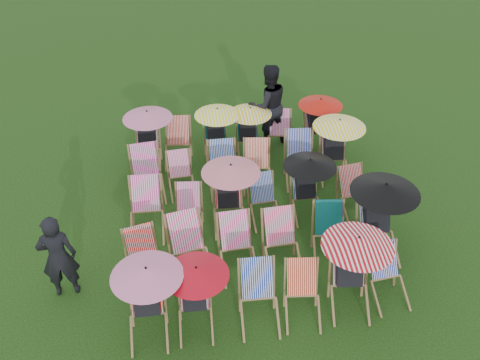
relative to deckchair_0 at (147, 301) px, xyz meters
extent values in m
plane|color=black|center=(2.01, 2.24, -0.68)|extent=(100.00, 100.00, 0.00)
cube|color=red|center=(-0.01, 0.19, -0.05)|extent=(0.49, 0.37, 0.56)
cube|color=black|center=(-0.01, 0.14, -0.05)|extent=(0.41, 0.42, 0.59)
sphere|color=tan|center=(-0.01, 0.24, 0.26)|extent=(0.21, 0.21, 0.21)
cylinder|color=black|center=(0.05, 0.10, 0.21)|extent=(0.03, 0.03, 0.69)
cone|color=pink|center=(0.05, 0.10, 0.52)|extent=(1.09, 1.09, 0.17)
cube|color=#E32D74|center=(0.72, 0.17, -0.10)|extent=(0.46, 0.35, 0.52)
cube|color=black|center=(0.72, 0.13, -0.10)|extent=(0.39, 0.40, 0.54)
sphere|color=tan|center=(0.73, 0.22, 0.18)|extent=(0.19, 0.19, 0.19)
cylinder|color=black|center=(0.77, 0.09, 0.14)|extent=(0.03, 0.03, 0.63)
cone|color=#B90A1A|center=(0.77, 0.09, 0.43)|extent=(1.00, 1.00, 0.15)
cube|color=#071F92|center=(1.73, 0.20, -0.02)|extent=(0.52, 0.40, 0.59)
cube|color=red|center=(2.44, 0.15, -0.07)|extent=(0.50, 0.40, 0.55)
cube|color=#F33093|center=(3.24, 0.23, -0.02)|extent=(0.54, 0.43, 0.59)
cube|color=black|center=(3.23, 0.18, -0.02)|extent=(0.47, 0.48, 0.62)
sphere|color=tan|center=(3.25, 0.28, 0.31)|extent=(0.22, 0.22, 0.22)
cylinder|color=black|center=(3.29, 0.13, 0.26)|extent=(0.03, 0.03, 0.73)
cone|color=#B50914|center=(3.29, 0.13, 0.59)|extent=(1.14, 1.14, 0.18)
cube|color=#071099|center=(3.88, 0.29, -0.07)|extent=(0.49, 0.38, 0.55)
cube|color=#F10809|center=(-0.08, 1.34, -0.05)|extent=(0.53, 0.44, 0.56)
cube|color=#EF2F7F|center=(0.70, 1.43, 0.03)|extent=(0.60, 0.48, 0.64)
cube|color=#FC3293|center=(1.55, 1.36, -0.01)|extent=(0.52, 0.39, 0.60)
cube|color=#FA3279|center=(2.35, 1.34, -0.01)|extent=(0.52, 0.39, 0.60)
cube|color=#0A6A26|center=(3.28, 1.43, -0.04)|extent=(0.53, 0.43, 0.58)
cube|color=#06188F|center=(4.10, 1.34, 0.02)|extent=(0.53, 0.39, 0.63)
cube|color=black|center=(4.10, 1.29, 0.02)|extent=(0.45, 0.46, 0.66)
sphere|color=tan|center=(4.10, 1.40, 0.37)|extent=(0.23, 0.23, 0.23)
cylinder|color=black|center=(4.17, 1.24, 0.31)|extent=(0.03, 0.03, 0.77)
cone|color=black|center=(4.17, 1.24, 0.67)|extent=(1.21, 1.21, 0.19)
cube|color=#EE2F9C|center=(0.05, 2.64, 0.01)|extent=(0.55, 0.42, 0.62)
cube|color=#F6319B|center=(0.85, 2.53, -0.10)|extent=(0.48, 0.38, 0.52)
cube|color=red|center=(1.60, 2.52, -0.04)|extent=(0.51, 0.39, 0.57)
cube|color=black|center=(1.60, 2.47, -0.04)|extent=(0.43, 0.45, 0.60)
sphere|color=tan|center=(1.61, 2.57, 0.28)|extent=(0.21, 0.21, 0.21)
cylinder|color=black|center=(1.66, 2.42, 0.23)|extent=(0.03, 0.03, 0.70)
cone|color=#D16A79|center=(1.66, 2.42, 0.55)|extent=(1.11, 1.11, 0.17)
cube|color=#0829A9|center=(2.28, 2.58, -0.09)|extent=(0.46, 0.35, 0.53)
cube|color=#072495|center=(3.14, 2.56, -0.09)|extent=(0.45, 0.33, 0.53)
cube|color=black|center=(3.14, 2.52, -0.09)|extent=(0.37, 0.39, 0.56)
sphere|color=tan|center=(3.14, 2.61, 0.21)|extent=(0.20, 0.20, 0.20)
cylinder|color=black|center=(3.19, 2.48, 0.16)|extent=(0.03, 0.03, 0.65)
cone|color=black|center=(3.19, 2.48, 0.46)|extent=(1.03, 1.03, 0.16)
cube|color=red|center=(4.07, 2.46, -0.05)|extent=(0.51, 0.40, 0.56)
cube|color=#DE2C9B|center=(0.06, 3.78, 0.01)|extent=(0.55, 0.42, 0.62)
cube|color=#EC2F80|center=(0.75, 3.70, -0.11)|extent=(0.44, 0.33, 0.51)
cube|color=#072D9A|center=(1.66, 3.69, 0.00)|extent=(0.52, 0.39, 0.61)
cube|color=red|center=(2.40, 3.70, -0.04)|extent=(0.53, 0.42, 0.57)
cube|color=#0717A4|center=(3.34, 3.76, 0.02)|extent=(0.57, 0.45, 0.63)
cube|color=#CB285B|center=(4.09, 3.73, -0.04)|extent=(0.53, 0.42, 0.58)
cube|color=black|center=(4.09, 3.68, -0.04)|extent=(0.46, 0.47, 0.61)
sphere|color=tan|center=(4.10, 3.78, 0.28)|extent=(0.21, 0.21, 0.21)
cylinder|color=black|center=(4.14, 3.63, 0.23)|extent=(0.03, 0.03, 0.71)
cone|color=yellow|center=(4.14, 3.63, 0.55)|extent=(1.11, 1.11, 0.17)
cube|color=#D92B68|center=(0.14, 4.83, -0.06)|extent=(0.50, 0.39, 0.56)
cube|color=black|center=(0.14, 4.79, -0.06)|extent=(0.43, 0.44, 0.59)
sphere|color=tan|center=(0.15, 4.88, 0.25)|extent=(0.21, 0.21, 0.21)
cylinder|color=black|center=(0.19, 4.74, 0.20)|extent=(0.03, 0.03, 0.68)
cone|color=#CD698F|center=(0.19, 4.74, 0.51)|extent=(1.08, 1.08, 0.17)
cube|color=red|center=(0.83, 4.89, -0.03)|extent=(0.53, 0.42, 0.58)
cube|color=#096320|center=(1.66, 4.81, -0.09)|extent=(0.45, 0.33, 0.53)
cube|color=black|center=(1.66, 4.76, -0.09)|extent=(0.37, 0.38, 0.55)
sphere|color=tan|center=(1.66, 4.86, 0.20)|extent=(0.19, 0.19, 0.19)
cylinder|color=black|center=(1.71, 4.73, 0.15)|extent=(0.03, 0.03, 0.65)
cone|color=#FFF50D|center=(1.71, 4.73, 0.45)|extent=(1.02, 1.02, 0.16)
cube|color=#096837|center=(2.40, 4.81, -0.12)|extent=(0.44, 0.33, 0.50)
cube|color=black|center=(2.40, 4.77, -0.12)|extent=(0.37, 0.38, 0.53)
sphere|color=tan|center=(2.40, 4.86, 0.16)|extent=(0.19, 0.19, 0.19)
cylinder|color=black|center=(2.45, 4.73, 0.11)|extent=(0.03, 0.03, 0.62)
cone|color=yellow|center=(2.45, 4.73, 0.40)|extent=(0.97, 0.97, 0.15)
cube|color=#EB2F98|center=(3.18, 4.89, -0.06)|extent=(0.51, 0.41, 0.55)
cube|color=#F531A2|center=(4.02, 4.86, -0.10)|extent=(0.47, 0.36, 0.52)
cube|color=black|center=(4.03, 4.82, -0.10)|extent=(0.40, 0.41, 0.55)
sphere|color=tan|center=(4.02, 4.91, 0.19)|extent=(0.19, 0.19, 0.19)
cylinder|color=black|center=(4.09, 4.79, 0.14)|extent=(0.03, 0.03, 0.64)
cone|color=red|center=(4.09, 4.79, 0.44)|extent=(1.01, 1.01, 0.16)
imported|color=black|center=(-1.38, 1.05, 0.14)|extent=(0.63, 0.44, 1.64)
imported|color=black|center=(2.94, 5.11, 0.30)|extent=(1.07, 0.90, 1.96)
camera|label=1|loc=(0.49, -5.49, 6.28)|focal=40.00mm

